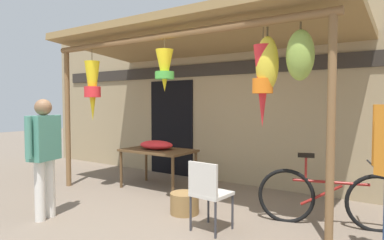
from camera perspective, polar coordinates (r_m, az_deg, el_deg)
The scene contains 9 objects.
ground_plane at distance 4.87m, azimuth -6.29°, elevation -15.36°, with size 30.00×30.00×0.00m, color #756656.
shop_facade at distance 6.52m, azimuth 6.55°, elevation 4.95°, with size 10.33×0.29×3.53m.
market_stall_canopy at distance 5.58m, azimuth 1.53°, elevation 12.36°, with size 5.04×2.52×2.78m.
display_table at distance 6.01m, azimuth -5.83°, elevation -5.69°, with size 1.28×0.77×0.70m.
flower_heap_on_table at distance 6.01m, azimuth -6.06°, elevation -4.26°, with size 0.65×0.46×0.16m.
folding_chair at distance 4.02m, azimuth 2.75°, elevation -11.84°, with size 0.43×0.43×0.84m.
wicker_basket_by_table at distance 4.74m, azimuth -1.29°, elevation -14.03°, with size 0.40×0.40×0.29m, color olive.
parked_bicycle at distance 4.56m, azimuth 22.43°, elevation -12.28°, with size 1.70×0.59×0.92m.
vendor_in_orange at distance 4.78m, azimuth -23.96°, elevation -4.54°, with size 0.31×0.58×1.58m.
Camera 1 is at (3.00, -3.52, 1.52)m, focal length 31.20 mm.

